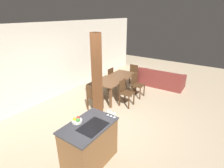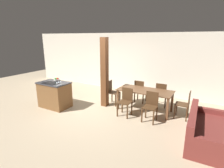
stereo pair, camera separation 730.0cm
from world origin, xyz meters
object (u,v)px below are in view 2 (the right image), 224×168
kitchen_island (55,95)px  dining_chair_near_left (126,101)px  wine_glass_near (57,83)px  dining_table (145,93)px  dining_chair_far_left (140,91)px  timber_post (105,73)px  dining_chair_far_right (161,94)px  dining_chair_head_end (112,92)px  wine_glass_middle (59,82)px  dining_chair_foot_end (185,104)px  wine_glass_far (61,82)px  dining_chair_near_right (151,106)px  fruit_bowl (57,79)px  couch (205,131)px

kitchen_island → dining_chair_near_left: kitchen_island is taller
wine_glass_near → dining_table: bearing=32.5°
dining_chair_far_left → timber_post: (-1.03, -0.94, 0.77)m
dining_chair_far_right → dining_chair_head_end: 1.84m
wine_glass_middle → dining_chair_head_end: wine_glass_middle is taller
dining_chair_near_left → dining_chair_foot_end: 1.84m
dining_chair_far_left → timber_post: 1.60m
wine_glass_middle → dining_chair_far_right: 3.67m
wine_glass_near → wine_glass_far: (0.00, 0.16, 0.00)m
dining_chair_near_left → dining_chair_near_right: 0.84m
wine_glass_middle → dining_chair_near_right: (2.92, 0.86, -0.57)m
fruit_bowl → wine_glass_middle: wine_glass_middle is taller
fruit_bowl → wine_glass_near: size_ratio=1.49×
dining_chair_far_right → dining_chair_near_left: bearing=57.3°
dining_chair_foot_end → couch: 1.26m
dining_chair_near_left → dining_chair_near_right: (0.84, 0.00, 0.00)m
timber_post → dining_chair_near_left: bearing=-19.3°
dining_chair_near_left → fruit_bowl: bearing=-170.9°
dining_table → dining_chair_far_right: size_ratio=2.06×
dining_table → timber_post: (-1.45, -0.29, 0.61)m
wine_glass_near → dining_table: (2.50, 1.59, -0.40)m
fruit_bowl → dining_chair_far_right: 3.92m
wine_glass_middle → dining_chair_near_left: wine_glass_middle is taller
dining_table → dining_chair_near_right: (0.42, -0.65, -0.16)m
wine_glass_far → dining_chair_head_end: 1.95m
wine_glass_near → kitchen_island: bearing=149.3°
wine_glass_far → wine_glass_middle: bearing=-90.0°
fruit_bowl → wine_glass_near: (0.56, -0.52, 0.06)m
wine_glass_middle → dining_chair_near_right: size_ratio=0.16×
wine_glass_far → dining_chair_far_right: size_ratio=0.16×
dining_table → dining_chair_far_left: size_ratio=2.06×
kitchen_island → dining_chair_far_right: bearing=29.8°
couch → fruit_bowl: bearing=88.3°
dining_chair_foot_end → timber_post: size_ratio=0.36×
dining_chair_foot_end → fruit_bowl: bearing=-76.2°
dining_chair_far_left → timber_post: bearing=42.4°
fruit_bowl → timber_post: timber_post is taller
dining_table → dining_chair_head_end: dining_chair_head_end is taller
fruit_bowl → dining_chair_foot_end: bearing=13.8°
fruit_bowl → dining_table: fruit_bowl is taller
dining_chair_head_end → dining_chair_foot_end: bearing=-90.0°
dining_chair_near_right → dining_chair_head_end: (-1.72, 0.65, 0.00)m
fruit_bowl → wine_glass_middle: bearing=-37.7°
wine_glass_near → couch: bearing=6.7°
wine_glass_middle → dining_chair_head_end: size_ratio=0.16×
dining_chair_far_left → wine_glass_near: bearing=47.2°
wine_glass_middle → couch: 4.52m
dining_chair_near_right → dining_chair_near_left: bearing=180.0°
wine_glass_near → timber_post: bearing=51.2°
kitchen_island → wine_glass_near: bearing=-30.7°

